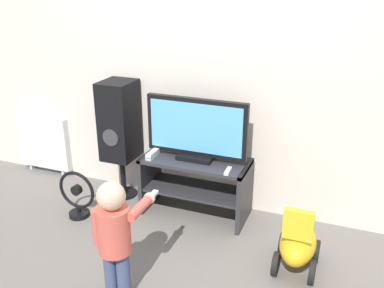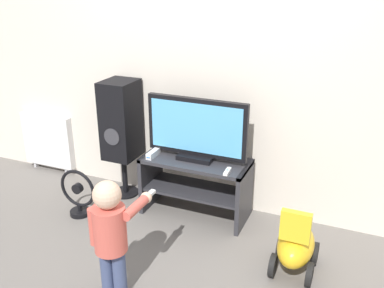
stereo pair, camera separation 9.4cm
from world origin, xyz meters
The scene contains 11 objects.
ground_plane centered at (0.00, 0.00, 0.00)m, with size 16.00×16.00×0.00m, color slate.
wall_back centered at (0.00, 0.49, 1.30)m, with size 10.00×0.06×2.60m.
tv_stand centered at (0.00, 0.20, 0.34)m, with size 0.92×0.41×0.52m.
television centered at (0.00, 0.22, 0.78)m, with size 0.87×0.20×0.53m.
game_console centered at (-0.36, 0.12, 0.55)m, with size 0.05×0.19×0.05m.
remote_primary centered at (0.33, 0.06, 0.53)m, with size 0.04×0.13×0.03m.
child centered at (-0.11, -0.93, 0.49)m, with size 0.32×0.47×0.83m.
speaker_tower centered at (-0.77, 0.28, 0.73)m, with size 0.28×0.34×1.11m.
floor_fan centered at (-0.93, -0.22, 0.20)m, with size 0.35×0.18×0.43m.
ride_on_toy centered at (0.95, -0.24, 0.20)m, with size 0.29×0.46×0.55m.
radiator centered at (-1.78, 0.42, 0.34)m, with size 0.60×0.08×0.62m.
Camera 2 is at (1.27, -2.85, 2.00)m, focal length 40.00 mm.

